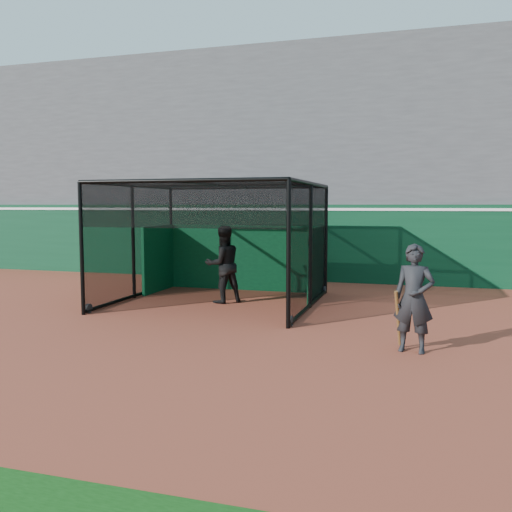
# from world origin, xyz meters

# --- Properties ---
(ground) EXTENTS (120.00, 120.00, 0.00)m
(ground) POSITION_xyz_m (0.00, 0.00, 0.00)
(ground) COLOR brown
(ground) RESTS_ON ground
(outfield_wall) EXTENTS (50.00, 0.50, 2.50)m
(outfield_wall) POSITION_xyz_m (0.00, 8.50, 1.29)
(outfield_wall) COLOR #0A391F
(outfield_wall) RESTS_ON ground
(grandstand) EXTENTS (50.00, 7.85, 8.95)m
(grandstand) POSITION_xyz_m (0.00, 12.27, 4.48)
(grandstand) COLOR #4C4C4F
(grandstand) RESTS_ON ground
(batting_cage) EXTENTS (4.86, 4.72, 3.00)m
(batting_cage) POSITION_xyz_m (-0.62, 3.81, 1.49)
(batting_cage) COLOR black
(batting_cage) RESTS_ON ground
(batter) EXTENTS (1.20, 1.19, 1.96)m
(batter) POSITION_xyz_m (-0.49, 3.84, 0.98)
(batter) COLOR black
(batter) RESTS_ON ground
(on_deck_player) EXTENTS (0.74, 0.55, 1.84)m
(on_deck_player) POSITION_xyz_m (4.20, 0.35, 0.92)
(on_deck_player) COLOR black
(on_deck_player) RESTS_ON ground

